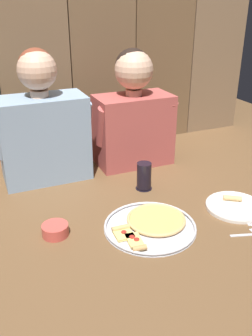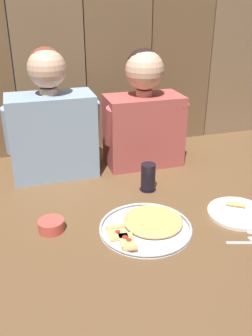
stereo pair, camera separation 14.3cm
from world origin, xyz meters
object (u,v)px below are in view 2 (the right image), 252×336
Objects in this scene: drinking_glass at (148,177)px; diner_left at (52,122)px; dipping_bowl at (51,225)px; diner_right at (144,114)px; pizza_tray at (147,226)px; dinner_plate at (237,212)px.

diner_left reaches higher than drinking_glass.
diner_left reaches higher than dipping_bowl.
diner_right reaches higher than dipping_bowl.
drinking_glass is at bearing 23.50° from dipping_bowl.
diner_right is at bearing 42.52° from dipping_bowl.
diner_left is (0.08, 0.48, 0.24)m from dipping_bowl.
dinner_plate is at bearing -2.41° from pizza_tray.
dipping_bowl is (-0.72, 0.11, 0.01)m from dinner_plate.
diner_left is (-0.38, 0.29, 0.20)m from drinking_glass.
drinking_glass is at bearing -104.88° from diner_right.
diner_left is (-0.27, 0.57, 0.25)m from pizza_tray.
drinking_glass is (0.11, 0.29, 0.05)m from pizza_tray.
dipping_bowl is 0.76m from diner_right.
diner_left is at bearing 115.24° from pizza_tray.
diner_right is (0.53, 0.48, 0.24)m from dipping_bowl.
dipping_bowl is at bearing 165.49° from pizza_tray.
diner_right is (0.45, 0.00, -0.00)m from diner_left.
dipping_bowl is at bearing -98.93° from diner_left.
diner_right is at bearing 0.08° from diner_left.
dinner_plate is 0.40× the size of diner_left.
dipping_bowl is 0.55m from diner_left.
diner_left is at bearing 81.07° from dipping_bowl.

